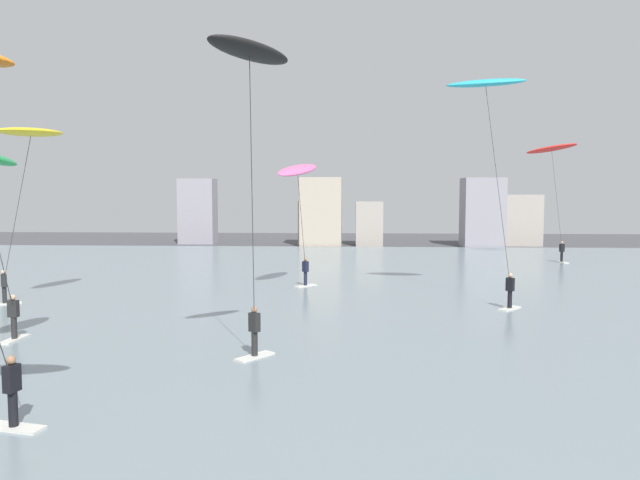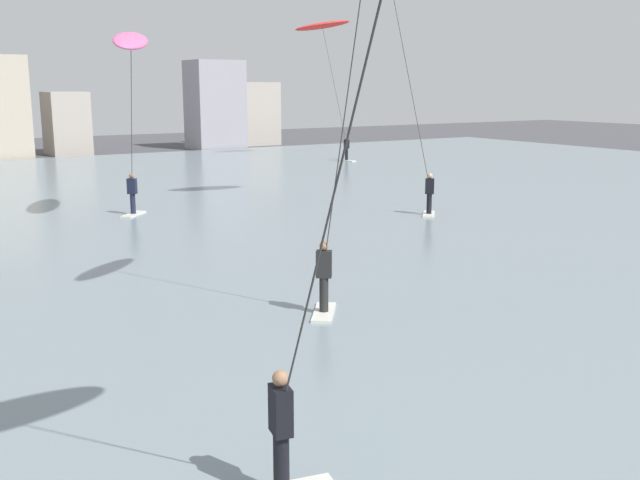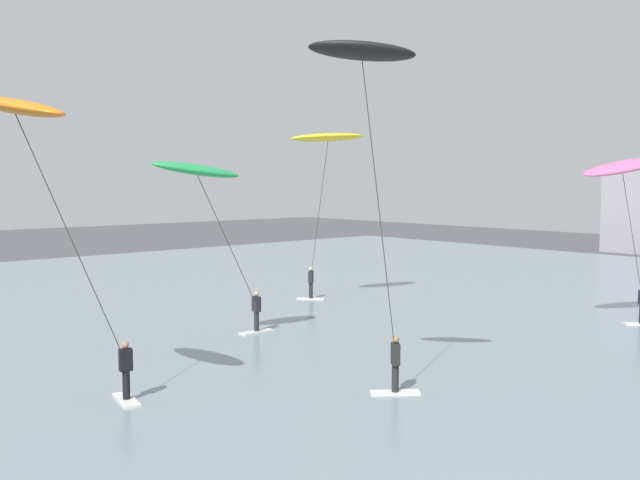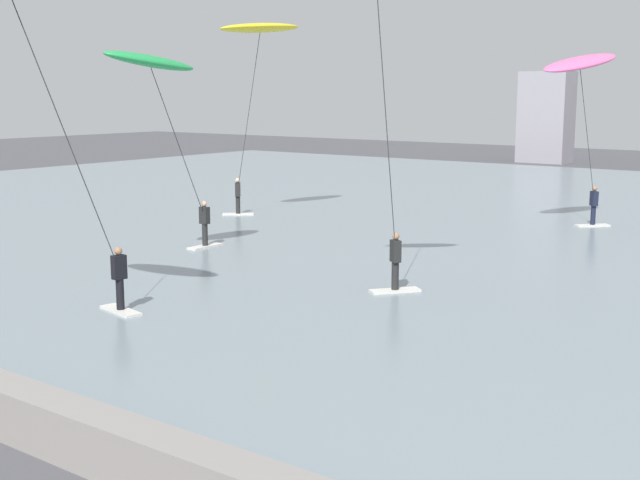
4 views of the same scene
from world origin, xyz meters
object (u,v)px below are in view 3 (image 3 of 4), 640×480
object	(u,v)px
kitesurfer_pink	(624,179)
kitesurfer_green	(203,185)
kitesurfer_yellow	(327,148)
kitesurfer_black	(366,95)
kitesurfer_orange	(25,132)

from	to	relation	value
kitesurfer_pink	kitesurfer_green	xyz separation A→B (m)	(-8.20, -14.39, -0.23)
kitesurfer_green	kitesurfer_yellow	world-z (taller)	kitesurfer_yellow
kitesurfer_yellow	kitesurfer_black	size ratio (longest dim) A/B	0.87
kitesurfer_yellow	kitesurfer_orange	xyz separation A→B (m)	(7.24, -16.27, -0.43)
kitesurfer_pink	kitesurfer_orange	bearing A→B (deg)	-102.09
kitesurfer_pink	kitesurfer_green	distance (m)	16.56
kitesurfer_black	kitesurfer_green	bearing A→B (deg)	178.84
kitesurfer_orange	kitesurfer_green	bearing A→B (deg)	116.67
kitesurfer_green	kitesurfer_orange	bearing A→B (deg)	-63.33
kitesurfer_green	kitesurfer_yellow	xyz separation A→B (m)	(-3.66, 9.13, 1.70)
kitesurfer_pink	kitesurfer_orange	distance (m)	22.04
kitesurfer_pink	kitesurfer_yellow	distance (m)	13.05
kitesurfer_green	kitesurfer_orange	world-z (taller)	kitesurfer_orange
kitesurfer_orange	kitesurfer_black	world-z (taller)	kitesurfer_black
kitesurfer_black	kitesurfer_orange	bearing A→B (deg)	-123.23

